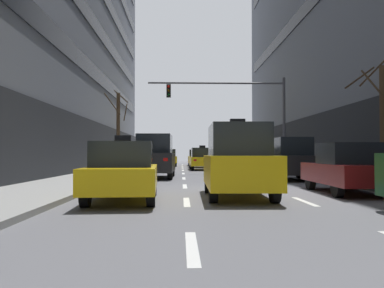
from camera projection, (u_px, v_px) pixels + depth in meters
The scene contains 31 objects.
ground_plane at pixel (231, 191), 13.37m from camera, with size 120.00×120.00×0.00m, color slate.
sidewalk_left at pixel (43, 189), 13.20m from camera, with size 3.24×80.00×0.14m, color gray.
lane_stripe_l1_s2 at pixel (192, 247), 5.33m from camera, with size 0.16×2.00×0.01m, color silver.
lane_stripe_l1_s3 at pixel (187, 202), 10.33m from camera, with size 0.16×2.00×0.01m, color silver.
lane_stripe_l1_s4 at pixel (185, 186), 15.33m from camera, with size 0.16×2.00×0.01m, color silver.
lane_stripe_l1_s5 at pixel (184, 178), 20.32m from camera, with size 0.16×2.00×0.01m, color silver.
lane_stripe_l1_s6 at pixel (183, 173), 25.32m from camera, with size 0.16×2.00×0.01m, color silver.
lane_stripe_l1_s7 at pixel (183, 170), 30.32m from camera, with size 0.16×2.00×0.01m, color silver.
lane_stripe_l1_s8 at pixel (183, 168), 35.31m from camera, with size 0.16×2.00×0.01m, color silver.
lane_stripe_l1_s9 at pixel (182, 166), 40.31m from camera, with size 0.16×2.00×0.01m, color silver.
lane_stripe_l1_s10 at pixel (182, 165), 45.31m from camera, with size 0.16×2.00×0.01m, color silver.
lane_stripe_l2_s3 at pixel (305, 202), 10.42m from camera, with size 0.16×2.00×0.01m, color silver.
lane_stripe_l2_s4 at pixel (265, 186), 15.41m from camera, with size 0.16×2.00×0.01m, color silver.
lane_stripe_l2_s5 at pixel (244, 178), 20.41m from camera, with size 0.16×2.00×0.01m, color silver.
lane_stripe_l2_s6 at pixel (232, 173), 25.41m from camera, with size 0.16×2.00×0.01m, color silver.
lane_stripe_l2_s7 at pixel (223, 170), 30.40m from camera, with size 0.16×2.00×0.01m, color silver.
lane_stripe_l2_s8 at pixel (217, 168), 35.40m from camera, with size 0.16×2.00×0.01m, color silver.
lane_stripe_l2_s9 at pixel (213, 166), 40.40m from camera, with size 0.16×2.00×0.01m, color silver.
lane_stripe_l2_s10 at pixel (209, 165), 45.39m from camera, with size 0.16×2.00×0.01m, color silver.
taxi_driving_0 at pixel (238, 161), 11.45m from camera, with size 1.87×4.32×2.25m.
taxi_driving_1 at pixel (202, 159), 31.21m from camera, with size 1.99×4.60×1.90m.
car_driving_2 at pixel (155, 156), 20.77m from camera, with size 2.03×4.67×2.24m.
taxi_driving_3 at pixel (123, 172), 10.58m from camera, with size 1.94×4.23×1.73m.
taxi_driving_4 at pixel (197, 158), 42.13m from camera, with size 1.92×4.54×1.88m.
taxi_driving_5 at pixel (167, 158), 40.42m from camera, with size 2.08×4.65×1.91m.
taxi_driving_6 at pixel (199, 159), 36.82m from camera, with size 1.86×4.22×1.73m.
car_parked_1 at pixel (347, 169), 12.62m from camera, with size 1.87×4.27×1.58m.
car_parked_2 at pixel (291, 159), 19.17m from camera, with size 1.81×4.19×2.01m.
traffic_signal_0 at pixel (242, 105), 25.97m from camera, with size 8.92×0.35×6.08m.
street_tree_0 at pixel (118, 130), 26.88m from camera, with size 1.63×1.60×5.32m.
street_tree_1 at pixel (382, 116), 15.14m from camera, with size 2.26×2.25×5.36m.
Camera 1 is at (-1.68, -13.37, 1.24)m, focal length 37.47 mm.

